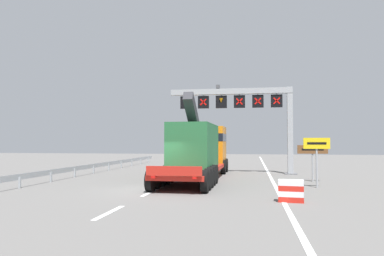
% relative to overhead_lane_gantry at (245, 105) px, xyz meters
% --- Properties ---
extents(ground, '(112.00, 112.00, 0.00)m').
position_rel_overhead_lane_gantry_xyz_m(ground, '(-4.44, -10.59, -5.31)').
color(ground, slate).
extents(lane_markings, '(0.20, 53.37, 0.01)m').
position_rel_overhead_lane_gantry_xyz_m(lane_markings, '(-4.38, 8.79, -5.30)').
color(lane_markings, silver).
rests_on(lane_markings, ground).
extents(edge_line_right, '(0.20, 63.00, 0.01)m').
position_rel_overhead_lane_gantry_xyz_m(edge_line_right, '(1.76, 1.41, -5.31)').
color(edge_line_right, silver).
rests_on(edge_line_right, ground).
extents(overhead_lane_gantry, '(9.72, 0.90, 6.95)m').
position_rel_overhead_lane_gantry_xyz_m(overhead_lane_gantry, '(0.00, 0.00, 0.00)').
color(overhead_lane_gantry, '#9EA0A5').
rests_on(overhead_lane_gantry, ground).
extents(heavy_haul_truck_red, '(3.14, 14.09, 5.30)m').
position_rel_overhead_lane_gantry_xyz_m(heavy_haul_truck_red, '(-2.99, -3.86, -3.32)').
color(heavy_haul_truck_red, red).
rests_on(heavy_haul_truck_red, ground).
extents(exit_sign_yellow, '(1.38, 0.15, 2.67)m').
position_rel_overhead_lane_gantry_xyz_m(exit_sign_yellow, '(3.92, -8.26, -3.30)').
color(exit_sign_yellow, '#9EA0A5').
rests_on(exit_sign_yellow, ground).
extents(tourist_info_sign_brown, '(1.81, 0.15, 2.25)m').
position_rel_overhead_lane_gantry_xyz_m(tourist_info_sign_brown, '(4.19, -5.22, -3.56)').
color(tourist_info_sign_brown, '#9EA0A5').
rests_on(tourist_info_sign_brown, ground).
extents(crash_barrier_striped, '(1.05, 0.62, 0.90)m').
position_rel_overhead_lane_gantry_xyz_m(crash_barrier_striped, '(2.06, -13.26, -4.86)').
color(crash_barrier_striped, red).
rests_on(crash_barrier_striped, ground).
extents(guardrail_left, '(0.13, 27.26, 0.76)m').
position_rel_overhead_lane_gantry_xyz_m(guardrail_left, '(-11.63, 1.04, -4.75)').
color(guardrail_left, '#999EA3').
rests_on(guardrail_left, ground).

